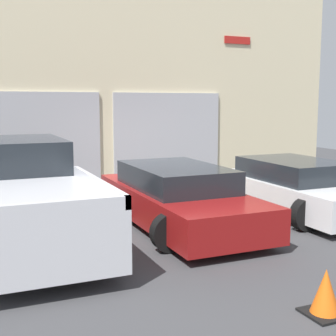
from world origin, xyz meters
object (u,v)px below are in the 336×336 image
Objects in this scene: traffic_cone at (326,294)px; sedan_side at (177,197)px; pickup_truck at (24,194)px; sedan_white at (295,187)px.

sedan_side is at bearing 88.83° from traffic_cone.
pickup_truck is 10.08× the size of traffic_cone.
pickup_truck is at bearing 174.26° from sedan_side.
sedan_white is (5.80, -0.29, -0.26)m from pickup_truck.
pickup_truck is at bearing 177.09° from sedan_white.
sedan_side is (-2.90, 0.00, 0.01)m from sedan_white.
traffic_cone is at bearing -91.17° from sedan_side.
pickup_truck reaches higher than sedan_white.
sedan_side is 8.55× the size of traffic_cone.
pickup_truck is 1.18× the size of sedan_side.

